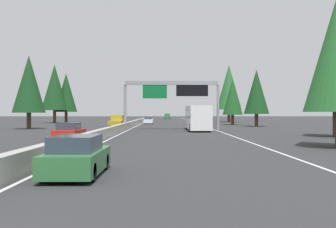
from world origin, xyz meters
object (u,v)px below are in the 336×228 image
(pickup_far_left, at_px, (167,116))
(sign_gantry_overhead, at_px, (173,91))
(conifer_right_distant, at_px, (229,87))
(conifer_left_far, at_px, (55,87))
(oncoming_near, at_px, (70,132))
(oncoming_far, at_px, (117,121))
(sedan_far_right, at_px, (77,157))
(conifer_right_far, at_px, (233,97))
(conifer_right_near, at_px, (336,64))
(conifer_right_mid, at_px, (256,92))
(sedan_distant_b, at_px, (148,120))
(conifer_left_near, at_px, (29,84))
(bus_mid_right, at_px, (197,117))
(conifer_left_mid, at_px, (66,93))

(pickup_far_left, bearing_deg, sign_gantry_overhead, -179.73)
(conifer_right_distant, bearing_deg, conifer_left_far, 102.11)
(oncoming_near, relative_size, oncoming_far, 0.79)
(sedan_far_right, bearing_deg, conifer_left_far, 16.43)
(pickup_far_left, relative_size, conifer_right_far, 0.67)
(pickup_far_left, bearing_deg, conifer_left_far, 153.95)
(sign_gantry_overhead, xyz_separation_m, conifer_right_near, (-15.07, -15.11, 1.77))
(pickup_far_left, relative_size, conifer_right_mid, 0.61)
(oncoming_near, height_order, conifer_left_far, conifer_left_far)
(sedan_far_right, xyz_separation_m, oncoming_near, (17.82, 4.65, 0.00))
(sedan_distant_b, bearing_deg, conifer_right_mid, -129.72)
(oncoming_near, relative_size, conifer_right_mid, 0.48)
(conifer_right_near, relative_size, conifer_left_far, 0.90)
(conifer_right_far, distance_m, conifer_left_near, 35.87)
(conifer_right_mid, relative_size, conifer_left_near, 0.91)
(oncoming_near, height_order, conifer_right_mid, conifer_right_mid)
(sedan_far_right, bearing_deg, pickup_far_left, -1.82)
(bus_mid_right, bearing_deg, sign_gantry_overhead, 57.36)
(oncoming_near, xyz_separation_m, conifer_right_far, (39.77, -20.21, 4.40))
(sedan_far_right, distance_m, conifer_right_mid, 52.64)
(bus_mid_right, relative_size, conifer_right_near, 1.02)
(oncoming_near, bearing_deg, conifer_right_far, 153.07)
(oncoming_far, xyz_separation_m, conifer_right_near, (-26.61, -23.96, 5.97))
(sign_gantry_overhead, xyz_separation_m, oncoming_far, (11.55, 8.86, -4.20))
(sedan_far_right, bearing_deg, bus_mid_right, -11.59)
(sedan_far_right, relative_size, conifer_left_near, 0.43)
(pickup_far_left, distance_m, oncoming_far, 71.63)
(oncoming_far, bearing_deg, conifer_left_near, -50.81)
(sign_gantry_overhead, relative_size, conifer_right_mid, 1.37)
(pickup_far_left, xyz_separation_m, conifer_left_near, (-80.15, 19.54, 5.28))
(pickup_far_left, height_order, oncoming_far, same)
(conifer_right_near, bearing_deg, pickup_far_left, 9.01)
(oncoming_far, relative_size, conifer_left_near, 0.55)
(conifer_right_near, relative_size, conifer_right_far, 1.35)
(oncoming_near, height_order, conifer_right_far, conifer_right_far)
(sedan_distant_b, distance_m, conifer_left_far, 22.38)
(sedan_far_right, height_order, conifer_left_mid, conifer_left_mid)
(conifer_left_far, bearing_deg, sign_gantry_overhead, -142.63)
(conifer_left_near, distance_m, conifer_left_far, 30.49)
(pickup_far_left, distance_m, oncoming_near, 102.75)
(sign_gantry_overhead, bearing_deg, conifer_right_near, -134.92)
(bus_mid_right, distance_m, sedan_distant_b, 29.75)
(pickup_far_left, height_order, oncoming_near, pickup_far_left)
(oncoming_near, xyz_separation_m, conifer_left_mid, (54.26, 14.04, 5.92))
(sedan_far_right, xyz_separation_m, conifer_right_far, (57.59, -15.56, 4.40))
(sedan_far_right, bearing_deg, sign_gantry_overhead, -6.39)
(sign_gantry_overhead, bearing_deg, bus_mid_right, -122.64)
(conifer_right_mid, bearing_deg, conifer_left_far, 61.61)
(oncoming_near, bearing_deg, sedan_far_right, 14.61)
(sedan_far_right, xyz_separation_m, oncoming_far, (49.09, 4.65, 0.23))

